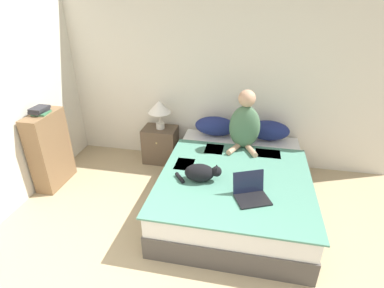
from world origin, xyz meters
TOP-DOWN VIEW (x-y plane):
  - wall_back at (0.00, 3.22)m, footprint 5.24×0.05m
  - bed at (0.50, 2.09)m, footprint 1.70×2.12m
  - pillow_near at (0.13, 2.97)m, footprint 0.59×0.30m
  - pillow_far at (0.87, 2.97)m, footprint 0.59×0.30m
  - person_sitting at (0.54, 2.66)m, footprint 0.40×0.39m
  - cat_tabby at (0.13, 1.77)m, footprint 0.53×0.24m
  - laptop_open at (0.68, 1.56)m, footprint 0.42×0.40m
  - nightstand at (-0.71, 2.96)m, footprint 0.50×0.39m
  - table_lamp at (-0.70, 2.96)m, footprint 0.34×0.34m
  - bookshelf at (-1.97, 2.08)m, footprint 0.25×0.59m
  - book_stack_top at (-1.97, 2.07)m, footprint 0.20×0.24m

SIDE VIEW (x-z plane):
  - bed at x=0.50m, z-range 0.00..0.52m
  - nightstand at x=-0.71m, z-range 0.00..0.55m
  - bookshelf at x=-1.97m, z-range 0.00..1.03m
  - laptop_open at x=0.68m, z-range 0.45..0.70m
  - cat_tabby at x=0.13m, z-range 0.52..0.72m
  - pillow_near at x=0.13m, z-range 0.52..0.79m
  - pillow_far at x=0.87m, z-range 0.52..0.79m
  - person_sitting at x=0.54m, z-range 0.47..1.26m
  - table_lamp at x=-0.70m, z-range 0.66..1.10m
  - book_stack_top at x=-1.97m, z-range 1.03..1.12m
  - wall_back at x=0.00m, z-range 0.00..2.55m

